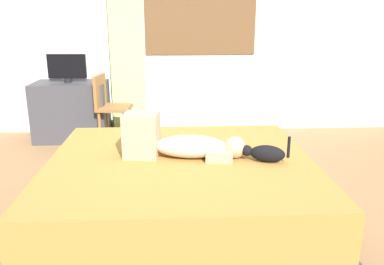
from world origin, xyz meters
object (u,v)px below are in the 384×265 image
person_lying (178,143)px  tv_monitor (67,68)px  chair_by_desk (109,104)px  cup (99,78)px  cat (265,153)px  desk (72,111)px  bed (181,188)px

person_lying → tv_monitor: tv_monitor is taller
chair_by_desk → tv_monitor: bearing=155.9°
person_lying → cup: size_ratio=9.70×
cat → desk: (-1.97, 2.24, -0.18)m
desk → tv_monitor: bearing=-180.0°
person_lying → chair_by_desk: (-0.81, 1.85, -0.08)m
person_lying → tv_monitor: (-1.33, 2.09, 0.33)m
person_lying → chair_by_desk: bearing=113.6°
bed → cat: 0.71m
cat → chair_by_desk: bearing=126.0°
bed → person_lying: (-0.02, 0.05, 0.36)m
cat → cup: bearing=125.6°
tv_monitor → desk: bearing=0.0°
desk → bed: bearing=-58.0°
tv_monitor → cup: tv_monitor is taller
desk → cup: 0.57m
chair_by_desk → bed: bearing=-66.6°
bed → chair_by_desk: bearing=113.4°
desk → chair_by_desk: (0.51, -0.23, 0.14)m
cup → bed: bearing=-65.7°
desk → chair_by_desk: size_ratio=1.05×
bed → chair_by_desk: 2.10m
cup → chair_by_desk: chair_by_desk is taller
cat → tv_monitor: 3.01m
bed → cup: 2.39m
bed → person_lying: person_lying is taller
bed → person_lying: 0.36m
person_lying → cat: size_ratio=2.74×
tv_monitor → cup: (0.39, -0.02, -0.13)m
tv_monitor → chair_by_desk: (0.52, -0.23, -0.41)m
bed → tv_monitor: 2.62m
bed → cat: size_ratio=6.00×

